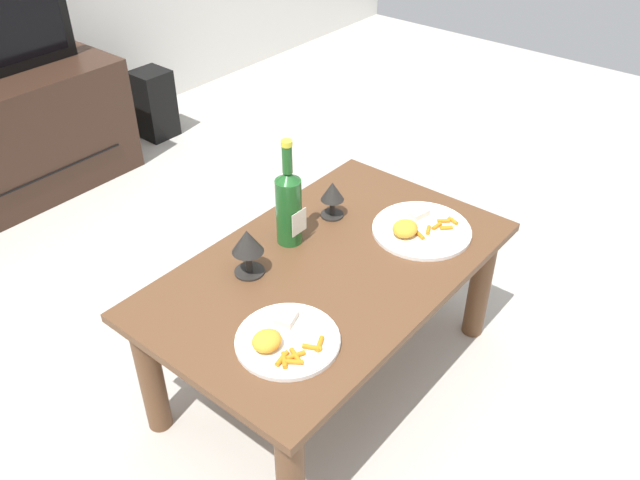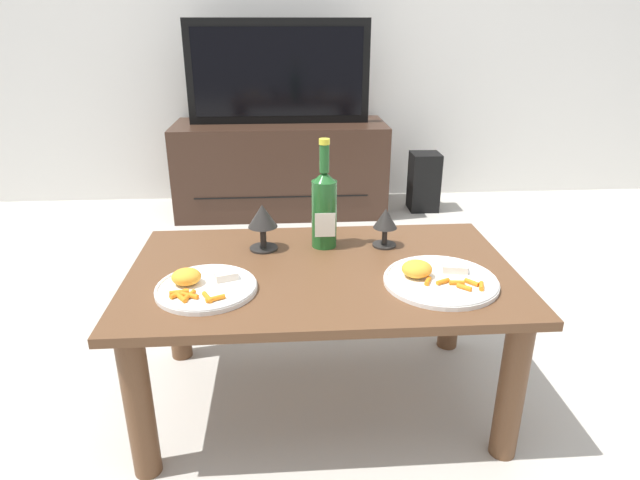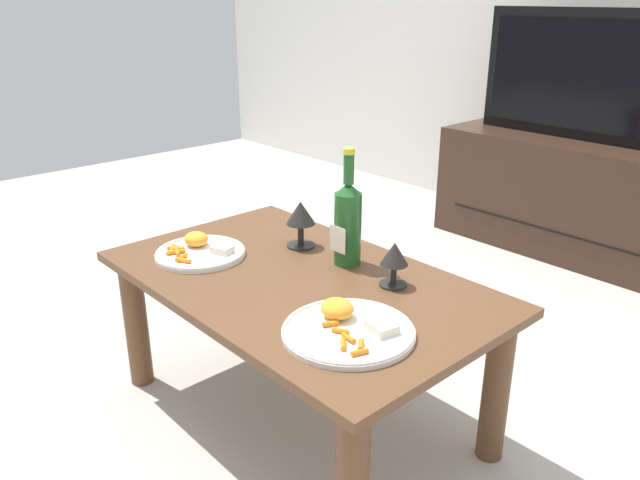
{
  "view_description": "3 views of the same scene",
  "coord_description": "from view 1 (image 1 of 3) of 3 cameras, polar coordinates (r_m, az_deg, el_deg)",
  "views": [
    {
      "loc": [
        -1.14,
        -0.9,
        1.58
      ],
      "look_at": [
        0.01,
        0.04,
        0.5
      ],
      "focal_mm": 36.84,
      "sensor_mm": 36.0,
      "label": 1
    },
    {
      "loc": [
        -0.1,
        -1.35,
        1.08
      ],
      "look_at": [
        -0.0,
        0.02,
        0.52
      ],
      "focal_mm": 30.21,
      "sensor_mm": 36.0,
      "label": 2
    },
    {
      "loc": [
        1.16,
        -0.98,
        1.15
      ],
      "look_at": [
        0.01,
        0.07,
        0.53
      ],
      "focal_mm": 35.13,
      "sensor_mm": 36.0,
      "label": 3
    }
  ],
  "objects": [
    {
      "name": "wine_bottle",
      "position": [
        1.87,
        -2.74,
        3.14
      ],
      "size": [
        0.08,
        0.08,
        0.33
      ],
      "color": "#1E5923",
      "rests_on": "dining_table"
    },
    {
      "name": "goblet_right",
      "position": [
        2.01,
        1.08,
        4.04
      ],
      "size": [
        0.07,
        0.07,
        0.12
      ],
      "color": "black",
      "rests_on": "dining_table"
    },
    {
      "name": "dining_table",
      "position": [
        1.9,
        0.79,
        -4.15
      ],
      "size": [
        1.07,
        0.65,
        0.44
      ],
      "color": "brown",
      "rests_on": "ground_plane"
    },
    {
      "name": "ground_plane",
      "position": [
        2.15,
        0.71,
        -11.49
      ],
      "size": [
        6.4,
        6.4,
        0.0
      ],
      "primitive_type": "plane",
      "color": "#B7B2A8"
    },
    {
      "name": "dinner_plate_right",
      "position": [
        1.99,
        8.66,
        0.99
      ],
      "size": [
        0.3,
        0.3,
        0.06
      ],
      "color": "white",
      "rests_on": "dining_table"
    },
    {
      "name": "goblet_left",
      "position": [
        1.78,
        -6.32,
        -0.36
      ],
      "size": [
        0.09,
        0.09,
        0.14
      ],
      "color": "black",
      "rests_on": "dining_table"
    },
    {
      "name": "floor_speaker",
      "position": [
        3.55,
        -14.22,
        11.38
      ],
      "size": [
        0.17,
        0.17,
        0.35
      ],
      "primitive_type": "cube",
      "rotation": [
        0.0,
        0.0,
        -0.01
      ],
      "color": "black",
      "rests_on": "ground_plane"
    },
    {
      "name": "dinner_plate_left",
      "position": [
        1.61,
        -3.04,
        -8.62
      ],
      "size": [
        0.26,
        0.26,
        0.05
      ],
      "color": "white",
      "rests_on": "dining_table"
    }
  ]
}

